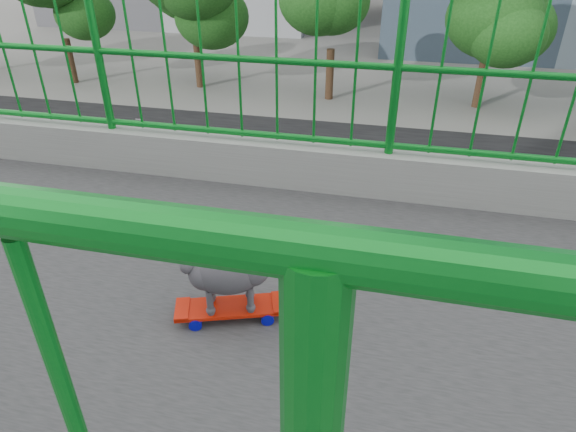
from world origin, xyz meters
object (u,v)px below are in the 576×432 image
Objects in this scene: car_3 at (185,147)px; poodle at (234,267)px; skateboard at (231,309)px; car_1 at (81,229)px; car_0 at (545,390)px.

poodle is at bearing -153.82° from car_3.
skateboard is 0.13× the size of car_1.
car_3 is (-15.62, -7.65, -6.28)m from skateboard.
car_0 is (-6.02, 4.09, -6.40)m from skateboard.
car_0 is at bearing -129.28° from car_3.
car_1 is at bearing 174.59° from car_3.
skateboard is 9.69m from car_0.
skateboard is 0.14× the size of car_0.
car_0 is 0.92× the size of car_1.
car_3 is (-15.61, -7.67, -6.52)m from poodle.
car_1 reaches higher than car_0.
car_0 is (-6.01, 4.06, -6.64)m from poodle.
car_3 is at bearing -173.01° from poodle.
skateboard is at bearing -153.90° from car_3.
car_0 is 12.75m from car_1.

